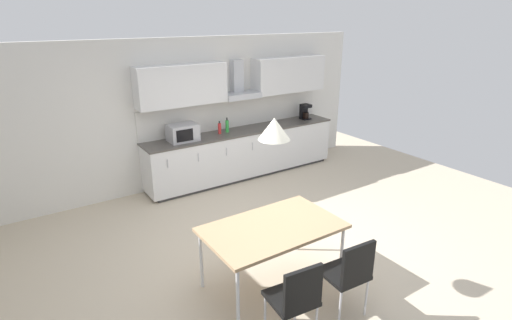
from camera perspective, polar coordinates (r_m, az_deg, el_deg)
The scene contains 13 objects.
ground_plane at distance 5.31m, azimuth 1.74°, elevation -12.63°, with size 9.37×7.84×0.02m, color beige.
wall_back at distance 7.00m, azimuth -10.92°, elevation 6.50°, with size 7.49×0.10×2.52m, color silver.
kitchen_counter at distance 7.41m, azimuth -1.75°, elevation 1.05°, with size 3.74×0.61×0.88m.
backsplash_tile at distance 7.45m, azimuth -2.95°, elevation 6.67°, with size 3.72×0.02×0.51m, color silver.
upper_wall_cabinets at distance 7.19m, azimuth -2.39°, elevation 11.38°, with size 3.72×0.40×0.66m.
microwave at distance 6.72m, azimuth -10.42°, elevation 3.87°, with size 0.48×0.35×0.28m.
coffee_maker at distance 8.10m, azimuth 6.98°, elevation 6.89°, with size 0.18×0.19×0.30m.
bottle_green at distance 7.14m, azimuth -4.15°, elevation 4.87°, with size 0.06×0.06×0.26m.
bottle_red at distance 7.05m, azimuth -5.22°, elevation 4.53°, with size 0.06×0.06×0.23m.
dining_table at distance 4.34m, azimuth 2.38°, elevation -9.95°, with size 1.47×0.89×0.73m.
chair_near_left at distance 3.72m, azimuth 5.76°, elevation -18.76°, with size 0.44×0.44×0.87m.
chair_near_right at distance 4.10m, azimuth 13.24°, elevation -15.15°, with size 0.43×0.43×0.87m.
pendant_lamp at distance 3.90m, azimuth 2.62°, elevation 4.48°, with size 0.32×0.32×0.22m, color silver.
Camera 1 is at (-2.60, -3.63, 2.86)m, focal length 28.00 mm.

